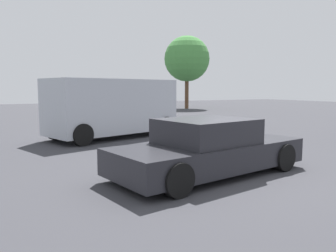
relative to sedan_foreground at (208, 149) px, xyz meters
name	(u,v)px	position (x,y,z in m)	size (l,w,h in m)	color
ground_plane	(219,175)	(0.20, -0.15, -0.58)	(80.00, 80.00, 0.00)	#38383D
sedan_foreground	(208,149)	(0.00, 0.00, 0.00)	(4.86, 2.57, 1.26)	#232328
dog	(197,141)	(1.45, 2.76, -0.30)	(0.61, 0.35, 0.44)	olive
van_white	(113,106)	(-0.02, 6.60, 0.65)	(5.49, 3.45, 2.28)	#B2B7C1
tree_back_center	(187,59)	(12.53, 22.00, 4.16)	(4.32, 4.32, 6.91)	brown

